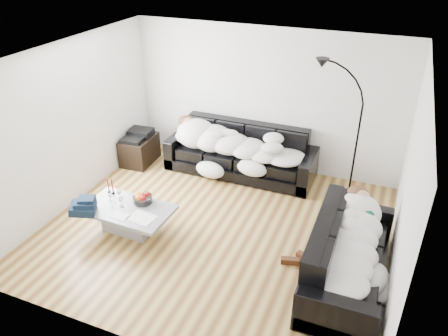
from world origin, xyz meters
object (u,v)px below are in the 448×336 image
at_px(sleeper_right, 352,241).
at_px(wine_glass_c, 122,201).
at_px(shoes, 297,259).
at_px(sleeper_back, 240,142).
at_px(coffee_table, 129,219).
at_px(av_cabinet, 139,150).
at_px(stereo, 138,134).
at_px(candle_left, 108,185).
at_px(floor_lamp, 357,141).
at_px(fruit_bowl, 142,197).
at_px(candle_right, 112,187).
at_px(sofa_right, 350,254).
at_px(sofa_back, 240,151).
at_px(wine_glass_b, 111,197).
at_px(wine_glass_a, 120,194).

xyz_separation_m(sleeper_right, wine_glass_c, (-3.30, -0.13, -0.17)).
bearing_deg(shoes, sleeper_back, 125.91).
relative_size(coffee_table, av_cabinet, 1.74).
distance_m(av_cabinet, stereo, 0.32).
xyz_separation_m(candle_left, floor_lamp, (3.44, 2.02, 0.49)).
bearing_deg(fruit_bowl, candle_right, 176.56).
xyz_separation_m(sofa_right, stereo, (-4.22, 1.81, 0.15)).
xyz_separation_m(sleeper_right, fruit_bowl, (-3.07, 0.09, -0.17)).
relative_size(sofa_back, wine_glass_b, 17.81).
height_order(sofa_back, floor_lamp, floor_lamp).
distance_m(sleeper_back, floor_lamp, 2.03).
relative_size(fruit_bowl, floor_lamp, 0.14).
relative_size(sofa_right, sleeper_back, 0.93).
distance_m(wine_glass_b, stereo, 2.01).
height_order(wine_glass_b, av_cabinet, wine_glass_b).
distance_m(wine_glass_c, av_cabinet, 2.15).
relative_size(fruit_bowl, wine_glass_c, 1.56).
bearing_deg(wine_glass_a, shoes, 1.64).
relative_size(sofa_right, sleeper_right, 1.17).
height_order(sofa_right, stereo, sofa_right).
height_order(wine_glass_a, floor_lamp, floor_lamp).
distance_m(fruit_bowl, av_cabinet, 2.07).
height_order(wine_glass_c, shoes, wine_glass_c).
bearing_deg(stereo, fruit_bowl, -61.71).
distance_m(candle_right, floor_lamp, 3.95).
bearing_deg(shoes, av_cabinet, 151.65).
xyz_separation_m(fruit_bowl, shoes, (2.40, 0.01, -0.43)).
bearing_deg(candle_right, shoes, -0.37).
xyz_separation_m(sofa_right, fruit_bowl, (-3.07, 0.09, 0.04)).
distance_m(sofa_right, wine_glass_a, 3.44).
relative_size(wine_glass_b, stereo, 0.35).
distance_m(coffee_table, av_cabinet, 2.19).
bearing_deg(shoes, coffee_table, -177.34).
bearing_deg(shoes, wine_glass_c, -177.62).
bearing_deg(av_cabinet, coffee_table, -65.33).
xyz_separation_m(wine_glass_b, shoes, (2.86, 0.18, -0.41)).
distance_m(sleeper_right, wine_glass_b, 3.54).
bearing_deg(wine_glass_c, wine_glass_a, 131.91).
bearing_deg(coffee_table, wine_glass_a, 146.07).
bearing_deg(wine_glass_b, sofa_back, 60.30).
height_order(wine_glass_b, floor_lamp, floor_lamp).
height_order(sofa_back, wine_glass_a, sofa_back).
bearing_deg(floor_lamp, sofa_right, -100.29).
xyz_separation_m(sofa_back, sofa_right, (2.26, -2.15, -0.01)).
distance_m(sofa_right, candle_left, 3.71).
relative_size(sofa_right, stereo, 4.88).
distance_m(candle_left, stereo, 1.76).
xyz_separation_m(sofa_right, candle_left, (-3.71, 0.12, 0.08)).
distance_m(coffee_table, wine_glass_a, 0.40).
xyz_separation_m(fruit_bowl, wine_glass_c, (-0.22, -0.22, 0.00)).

